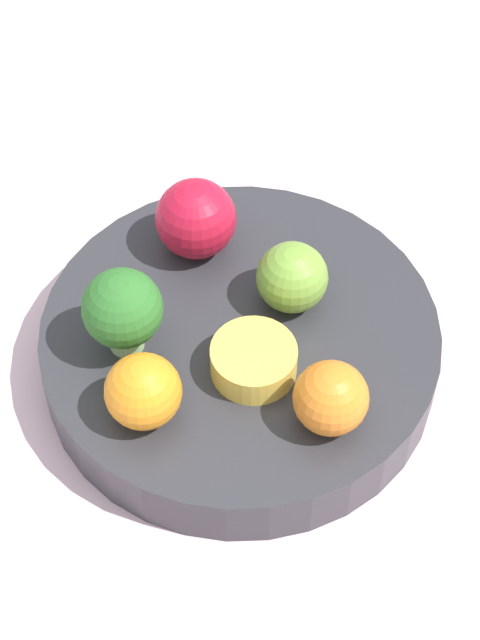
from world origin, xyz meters
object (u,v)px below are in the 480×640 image
object	(u,v)px
broccoli	(123,310)
small_cup	(254,360)
apple_red	(292,277)
bowl	(240,348)
apple_green	(196,219)
orange_front	(331,398)
orange_back	(143,391)

from	to	relation	value
broccoli	small_cup	bearing A→B (deg)	169.88
broccoli	small_cup	world-z (taller)	broccoli
broccoli	apple_red	xyz separation A→B (m)	(-0.11, -0.04, -0.01)
bowl	apple_red	xyz separation A→B (m)	(-0.03, -0.03, 0.05)
apple_red	apple_green	world-z (taller)	apple_green
broccoli	orange_front	size ratio (longest dim) A/B	1.37
orange_front	orange_back	distance (m)	0.11
apple_green	broccoli	bearing A→B (deg)	67.02
bowl	small_cup	size ratio (longest dim) A/B	4.80
apple_red	small_cup	xyz separation A→B (m)	(0.02, 0.06, -0.01)
apple_green	small_cup	distance (m)	0.12
apple_red	orange_back	size ratio (longest dim) A/B	1.00
broccoli	small_cup	size ratio (longest dim) A/B	1.16
orange_back	small_cup	xyz separation A→B (m)	(-0.07, -0.04, -0.01)
orange_front	orange_back	bearing A→B (deg)	1.42
orange_front	apple_green	bearing A→B (deg)	-55.74
broccoli	apple_green	xyz separation A→B (m)	(-0.04, -0.09, -0.01)
apple_green	orange_back	world-z (taller)	apple_green
apple_green	bowl	bearing A→B (deg)	115.98
small_cup	orange_back	bearing A→B (deg)	29.60
bowl	apple_green	xyz separation A→B (m)	(0.04, -0.07, 0.05)
broccoli	orange_front	xyz separation A→B (m)	(-0.13, 0.05, -0.01)
broccoli	bowl	bearing A→B (deg)	-166.43
apple_red	orange_front	world-z (taller)	apple_red
apple_red	orange_front	xyz separation A→B (m)	(-0.03, 0.09, -0.00)
orange_front	orange_back	xyz separation A→B (m)	(0.11, 0.00, 0.00)
broccoli	orange_front	bearing A→B (deg)	159.60
bowl	orange_front	world-z (taller)	orange_front
apple_red	small_cup	size ratio (longest dim) A/B	0.86
apple_red	apple_green	bearing A→B (deg)	-33.58
bowl	orange_back	xyz separation A→B (m)	(0.05, 0.07, 0.05)
bowl	orange_back	distance (m)	0.10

